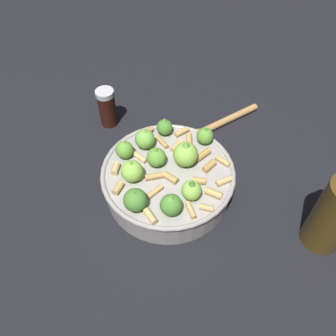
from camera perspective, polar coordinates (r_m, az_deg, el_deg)
ground_plane at (r=0.66m, az=0.00°, el=-3.64°), size 2.40×2.40×0.00m
cooking_pan at (r=0.63m, az=-0.12°, el=-1.55°), size 0.25×0.25×0.11m
pepper_shaker at (r=0.77m, az=-10.32°, el=10.11°), size 0.04×0.04×0.09m
olive_oil_bottle at (r=0.60m, az=26.72°, el=-6.95°), size 0.07×0.07×0.20m
wooden_spoon at (r=0.78m, az=8.49°, el=7.34°), size 0.13×0.19×0.02m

